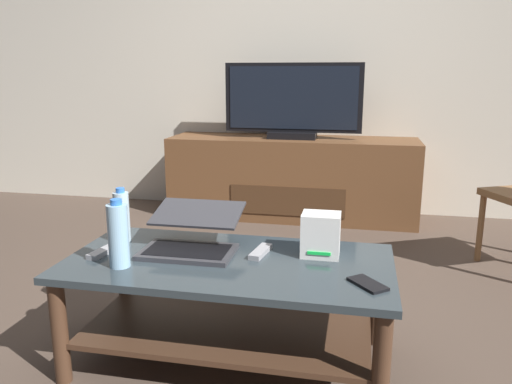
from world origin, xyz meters
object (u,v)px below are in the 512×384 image
Objects in this scene: media_cabinet at (292,178)px; soundbar_remote at (104,251)px; water_bottle_near at (118,235)px; water_bottle_far at (122,217)px; tv_remote at (261,252)px; coffee_table at (229,292)px; laptop at (192,236)px; cell_phone at (368,284)px; television at (293,103)px; router_box at (321,235)px.

media_cabinet reaches higher than soundbar_remote.
water_bottle_near is 0.29m from water_bottle_far.
tv_remote is at bearing 25.62° from water_bottle_near.
coffee_table is 2.13m from media_cabinet.
laptop is 0.73m from cell_phone.
router_box is at bearing -79.10° from television.
tv_remote is (0.48, 0.23, -0.11)m from water_bottle_near.
water_bottle_near is at bearing -98.32° from television.
media_cabinet is 12.03× the size of tv_remote.
coffee_table is at bearing -160.64° from router_box.
cell_phone is 0.88× the size of tv_remote.
television reaches higher than media_cabinet.
water_bottle_far is 1.04m from cell_phone.
laptop is (-0.17, 0.08, 0.19)m from coffee_table.
coffee_table is 0.27m from laptop.
soundbar_remote is (-0.50, -0.04, 0.14)m from coffee_table.
tv_remote is at bearing 21.03° from soundbar_remote.
water_bottle_near is 1.59× the size of tv_remote.
tv_remote is (0.15, -2.04, 0.12)m from media_cabinet.
water_bottle_near is (-0.20, -0.23, 0.06)m from laptop.
laptop is 0.51m from router_box.
television reaches higher than water_bottle_far.
soundbar_remote reaches higher than cell_phone.
coffee_table is 5.32× the size of water_bottle_far.
soundbar_remote is (-0.12, 0.11, -0.11)m from water_bottle_near.
cell_phone is at bearing -19.25° from tv_remote.
cell_phone is 1.02m from soundbar_remote.
water_bottle_far is (-0.32, 0.03, 0.05)m from laptop.
router_box is at bearing -79.21° from media_cabinet.
soundbar_remote is (-0.45, -2.17, 0.12)m from media_cabinet.
water_bottle_near is (-0.33, -2.27, 0.23)m from media_cabinet.
laptop is 0.31m from water_bottle_near.
television is 6.56× the size of tv_remote.
coffee_table is 0.64× the size of media_cabinet.
coffee_table is 1.18× the size of television.
water_bottle_near is at bearing -98.24° from media_cabinet.
water_bottle_near reaches higher than media_cabinet.
laptop is (-0.13, -2.04, 0.17)m from media_cabinet.
media_cabinet reaches higher than tv_remote.
water_bottle_far is at bearing 114.00° from water_bottle_near.
media_cabinet is at bearing 90.00° from television.
router_box reaches higher than cell_phone.
router_box is at bearing 0.23° from water_bottle_far.
media_cabinet is 8.27× the size of water_bottle_far.
cell_phone is at bearing -17.47° from laptop.
tv_remote is at bearing -85.74° from media_cabinet.
media_cabinet is 12.03× the size of soundbar_remote.
water_bottle_far is (-0.83, -0.00, 0.02)m from router_box.
television reaches higher than laptop.
cell_phone is (0.89, 0.01, -0.12)m from water_bottle_near.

